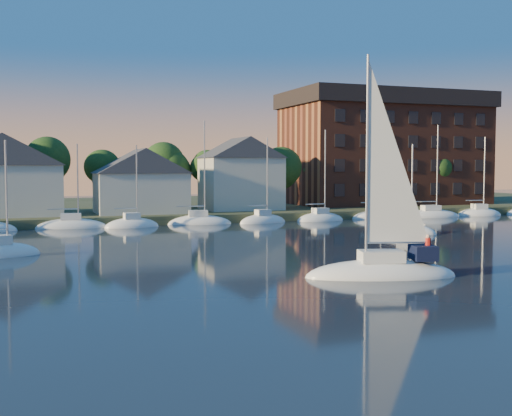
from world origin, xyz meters
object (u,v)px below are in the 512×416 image
clubhouse_west (4,174)px  drifting_sailboat_left (0,256)px  condo_block (384,148)px  drifting_sailboat_right (405,233)px  clubhouse_east (241,173)px  hero_sailboat (383,267)px  clubhouse_centre (141,180)px

clubhouse_west → drifting_sailboat_left: clubhouse_west is taller
condo_block → drifting_sailboat_right: bearing=-118.0°
clubhouse_west → clubhouse_east: size_ratio=1.30×
condo_block → hero_sailboat: (-33.07, -54.39, -9.18)m
condo_block → hero_sailboat: bearing=-121.3°
clubhouse_centre → hero_sailboat: 47.18m
clubhouse_west → drifting_sailboat_left: size_ratio=1.37×
clubhouse_centre → condo_block: condo_block is taller
clubhouse_west → drifting_sailboat_left: (0.24, -29.82, -5.83)m
clubhouse_west → hero_sailboat: hero_sailboat is taller
clubhouse_west → clubhouse_east: (30.00, 1.00, 0.07)m
condo_block → clubhouse_centre: bearing=-168.8°
condo_block → clubhouse_west: bearing=-172.9°
drifting_sailboat_right → hero_sailboat: bearing=-93.2°
clubhouse_centre → hero_sailboat: size_ratio=0.78×
drifting_sailboat_right → clubhouse_west: bearing=178.5°
clubhouse_west → clubhouse_east: bearing=1.9°
drifting_sailboat_left → drifting_sailboat_right: drifting_sailboat_right is taller
clubhouse_west → drifting_sailboat_right: size_ratio=1.34×
clubhouse_centre → clubhouse_east: clubhouse_east is taller
clubhouse_west → drifting_sailboat_right: bearing=-34.4°
clubhouse_centre → drifting_sailboat_right: 34.10m
clubhouse_west → hero_sailboat: (22.93, -47.44, -5.32)m
clubhouse_east → condo_block: 26.94m
clubhouse_west → condo_block: condo_block is taller
hero_sailboat → drifting_sailboat_left: hero_sailboat is taller
clubhouse_east → drifting_sailboat_left: (-29.76, -30.82, -5.90)m
clubhouse_east → clubhouse_centre: bearing=-171.9°
drifting_sailboat_left → hero_sailboat: bearing=-53.5°
clubhouse_west → condo_block: 56.56m
clubhouse_centre → drifting_sailboat_right: (22.36, -25.25, -5.04)m
clubhouse_west → condo_block: size_ratio=0.44×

